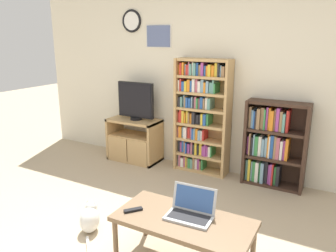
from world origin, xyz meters
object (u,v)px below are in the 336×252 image
Objects in this scene: tv_stand at (134,140)px; remote_near_laptop at (133,210)px; cat at (90,218)px; television at (136,101)px; coffee_table at (183,224)px; bookshelf_short at (271,145)px; laptop at (191,210)px; bookshelf_tall at (200,115)px.

remote_near_laptop is at bearing -55.56° from tv_stand.
tv_stand reaches higher than cat.
television reaches higher than coffee_table.
bookshelf_short reaches higher than cat.
tv_stand is 1.32× the size of television.
television reaches higher than remote_near_laptop.
laptop is at bearing -121.11° from remote_near_laptop.
bookshelf_short is 2.02m from coffee_table.
television is at bearing 86.38° from cat.
television reaches higher than bookshelf_short.
laptop is (-0.24, -1.93, -0.04)m from bookshelf_short.
bookshelf_tall is at bearing 110.03° from coffee_table.
cat is (-1.05, 0.03, -0.27)m from coffee_table.
cat is at bearing -123.98° from bookshelf_short.
tv_stand is 0.71× the size of coffee_table.
bookshelf_short is 2.85× the size of laptop.
television is 2.63m from coffee_table.
bookshelf_short is at bearing 3.38° from tv_stand.
remote_near_laptop reaches higher than coffee_table.
coffee_table is at bearing -46.42° from tv_stand.
coffee_table is at bearing -121.77° from laptop.
remote_near_laptop is (0.30, -2.09, -0.36)m from bookshelf_tall.
bookshelf_short is at bearing 2.94° from television.
television is 2.15m from cat.
coffee_table is (-0.28, -1.99, -0.14)m from bookshelf_short.
television is 1.55× the size of laptop.
coffee_table is 2.90× the size of laptop.
bookshelf_tall is 1.44× the size of bookshelf_short.
bookshelf_short is 7.38× the size of remote_near_laptop.
cat is (-0.32, -1.97, -0.69)m from bookshelf_tall.
bookshelf_tall reaches higher than cat.
tv_stand is at bearing -155.01° from television.
bookshelf_tall is at bearing 5.78° from television.
bookshelf_tall is at bearing -42.30° from remote_near_laptop.
bookshelf_short is (2.02, 0.10, -0.40)m from television.
coffee_table is 0.45m from remote_near_laptop.
bookshelf_tall is 2.09m from laptop.
bookshelf_short is (2.06, 0.12, 0.22)m from tv_stand.
laptop is 2.59× the size of remote_near_laptop.
bookshelf_short reaches higher than remote_near_laptop.
coffee_table is 2.55× the size of cat.
television is 2.43m from remote_near_laptop.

